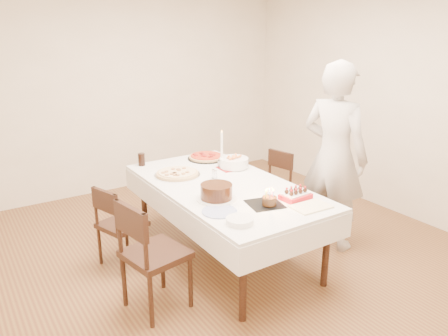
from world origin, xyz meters
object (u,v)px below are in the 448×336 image
pizza_white (177,173)px  pasta_bowl (234,162)px  chair_left_savory (122,224)px  person (334,157)px  dining_table (224,220)px  layer_cake (216,192)px  chair_left_dessert (156,254)px  strawberry_box (296,195)px  chair_right_savory (270,187)px  birthday_cake (270,197)px  taper_candle (222,149)px  pizza_pepperoni (206,157)px  cola_glass (142,159)px

pizza_white → pasta_bowl: bearing=-8.5°
chair_left_savory → person: (1.94, -0.78, 0.55)m
dining_table → layer_cake: bearing=-133.0°
chair_left_dessert → pasta_bowl: bearing=-158.7°
layer_cake → strawberry_box: layer_cake is taller
chair_right_savory → pizza_white: bearing=164.5°
chair_left_savory → birthday_cake: size_ratio=5.99×
pasta_bowl → layer_cake: layer_cake is taller
chair_left_dessert → taper_candle: taper_candle is taller
dining_table → pasta_bowl: size_ratio=7.00×
pizza_pepperoni → taper_candle: size_ratio=1.04×
chair_left_dessert → cola_glass: chair_left_dessert is taller
person → pizza_white: person is taller
pizza_white → pasta_bowl: size_ratio=1.52×
person → strawberry_box: size_ratio=7.28×
cola_glass → dining_table: bearing=-66.8°
dining_table → cola_glass: 1.16m
dining_table → cola_glass: size_ratio=15.81×
dining_table → chair_left_savory: size_ratio=2.67×
pizza_white → pasta_bowl: (0.63, -0.09, 0.04)m
strawberry_box → chair_right_savory: bearing=60.9°
taper_candle → cola_glass: (-0.70, 0.52, -0.14)m
chair_right_savory → taper_candle: taper_candle is taller
chair_right_savory → cola_glass: (-1.34, 0.57, 0.41)m
layer_cake → birthday_cake: size_ratio=2.64×
chair_left_dessert → person: 2.02m
pizza_pepperoni → chair_right_savory: bearing=-33.0°
chair_left_savory → birthday_cake: 1.46m
taper_candle → chair_right_savory: bearing=-4.7°
birthday_cake → person: bearing=14.4°
birthday_cake → chair_right_savory: bearing=50.3°
birthday_cake → strawberry_box: size_ratio=0.51×
pizza_white → taper_candle: taper_candle is taller
dining_table → strawberry_box: (0.32, -0.65, 0.41)m
cola_glass → birthday_cake: size_ratio=1.01×
taper_candle → birthday_cake: size_ratio=3.05×
pasta_bowl → cola_glass: cola_glass is taller
person → layer_cake: (-1.32, 0.10, -0.13)m
dining_table → pizza_pepperoni: (0.29, 0.82, 0.40)m
chair_left_savory → strawberry_box: bearing=121.3°
chair_left_savory → person: 2.17m
taper_candle → birthday_cake: 1.15m
chair_right_savory → person: person is taller
pizza_pepperoni → pasta_bowl: pasta_bowl is taller
person → dining_table: bearing=55.2°
chair_right_savory → layer_cake: 1.43m
dining_table → pizza_white: pizza_white is taller
chair_left_savory → pizza_white: bearing=168.9°
chair_left_savory → layer_cake: size_ratio=2.27×
dining_table → strawberry_box: bearing=-63.5°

